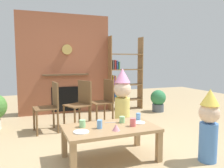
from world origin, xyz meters
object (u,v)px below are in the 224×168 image
paper_plate_rear (139,123)px  dining_chair_middle (81,101)px  birthday_cake_slice (116,127)px  paper_cup_near_right (122,120)px  paper_cup_near_left (82,123)px  dining_chair_right (105,99)px  paper_plate_front (81,132)px  bookshelf (123,76)px  paper_cup_far_right (133,122)px  child_with_cone_hat (209,123)px  dining_chair_left (50,104)px  coffee_table (110,131)px  paper_cup_far_left (100,124)px  potted_plant_tall (158,100)px  child_in_pink (122,98)px  paper_cup_center (138,117)px

paper_plate_rear → dining_chair_middle: size_ratio=0.19×
paper_plate_rear → birthday_cake_slice: bearing=-154.9°
paper_cup_near_right → paper_plate_rear: bearing=-24.9°
paper_cup_near_left → dining_chair_right: dining_chair_right is taller
paper_cup_near_left → dining_chair_right: bearing=61.1°
paper_plate_front → dining_chair_middle: (0.39, 1.65, 0.07)m
bookshelf → paper_cup_near_left: (-1.72, -2.61, -0.40)m
paper_cup_near_left → paper_cup_far_right: 0.66m
paper_cup_near_left → child_with_cone_hat: bearing=-22.8°
dining_chair_left → dining_chair_middle: (0.58, 0.07, 0.00)m
paper_cup_far_right → dining_chair_middle: (-0.30, 1.65, 0.02)m
paper_cup_far_right → dining_chair_right: bearing=82.7°
bookshelf → coffee_table: bearing=-116.9°
dining_chair_middle → bookshelf: bearing=-163.0°
paper_cup_near_right → paper_cup_far_left: paper_cup_far_left is taller
birthday_cake_slice → dining_chair_right: 1.90m
bookshelf → dining_chair_right: (-0.87, -1.07, -0.37)m
paper_cup_near_right → paper_cup_far_left: 0.40m
paper_plate_rear → child_with_cone_hat: size_ratio=0.18×
paper_plate_front → dining_chair_middle: bearing=76.6°
paper_cup_near_left → paper_cup_far_right: size_ratio=0.91×
paper_cup_near_right → potted_plant_tall: bearing=47.0°
paper_plate_rear → dining_chair_left: dining_chair_left is taller
coffee_table → dining_chair_left: (-0.60, 1.49, 0.14)m
coffee_table → paper_cup_far_left: paper_cup_far_left is taller
bookshelf → child_in_pink: 1.84m
paper_plate_rear → paper_cup_far_left: bearing=-176.3°
bookshelf → paper_cup_far_left: bookshelf is taller
paper_cup_far_left → paper_plate_front: 0.27m
dining_chair_right → paper_plate_rear: bearing=78.9°
bookshelf → paper_cup_near_left: size_ratio=19.75×
birthday_cake_slice → dining_chair_middle: size_ratio=0.11×
paper_cup_near_right → birthday_cake_slice: size_ratio=0.89×
child_in_pink → dining_chair_right: size_ratio=1.28×
birthday_cake_slice → dining_chair_middle: 1.74m
paper_cup_far_right → birthday_cake_slice: bearing=-161.2°
dining_chair_right → dining_chair_left: bearing=-0.3°
paper_cup_near_left → dining_chair_left: bearing=100.4°
potted_plant_tall → paper_cup_far_right: bearing=-129.3°
dining_chair_left → dining_chair_right: size_ratio=1.00×
dining_chair_left → dining_chair_middle: bearing=-178.3°
coffee_table → paper_cup_far_left: (-0.15, -0.02, 0.12)m
paper_plate_front → child_with_cone_hat: child_with_cone_hat is taller
paper_cup_far_right → child_with_cone_hat: size_ratio=0.11×
bookshelf → dining_chair_left: 2.35m
paper_cup_near_left → paper_plate_front: size_ratio=0.50×
paper_cup_center → dining_chair_left: dining_chair_left is taller
child_with_cone_hat → dining_chair_left: size_ratio=1.05×
paper_cup_near_left → coffee_table: bearing=-18.3°
paper_plate_front → child_with_cone_hat: 1.61m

